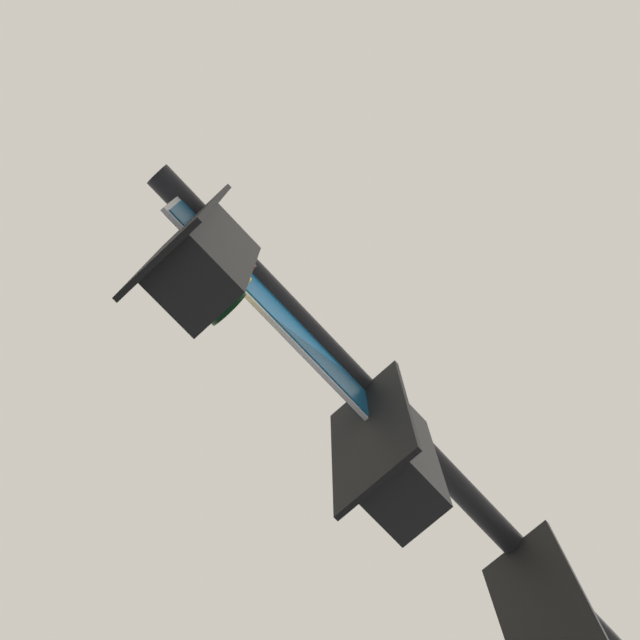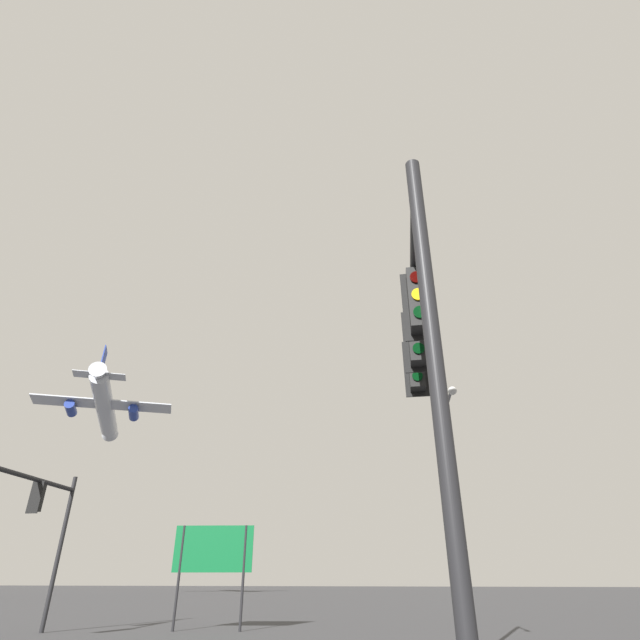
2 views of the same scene
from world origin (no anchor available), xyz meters
The scene contains 0 objects.
Camera 1 is at (-0.88, -6.25, 1.68)m, focal length 50.00 mm.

